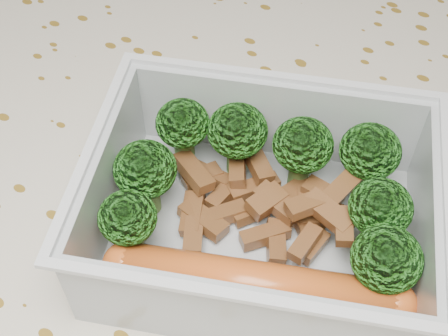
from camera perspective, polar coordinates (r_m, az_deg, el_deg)
The scene contains 6 objects.
dining_table at distance 0.49m, azimuth -0.42°, elevation -7.31°, with size 1.40×0.90×0.75m.
tablecloth at distance 0.44m, azimuth -0.45°, elevation -3.93°, with size 1.46×0.96×0.19m.
lunch_container at distance 0.37m, azimuth 3.32°, elevation -4.56°, with size 0.24×0.21×0.07m.
broccoli_florets at distance 0.36m, azimuth 4.37°, elevation -0.72°, with size 0.18×0.15×0.05m.
meat_pile at distance 0.38m, azimuth 4.41°, elevation -3.46°, with size 0.13×0.10×0.03m.
sausage at distance 0.35m, azimuth 2.98°, elevation -10.59°, with size 0.16×0.08×0.03m.
Camera 1 is at (0.14, -0.21, 1.08)m, focal length 50.00 mm.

